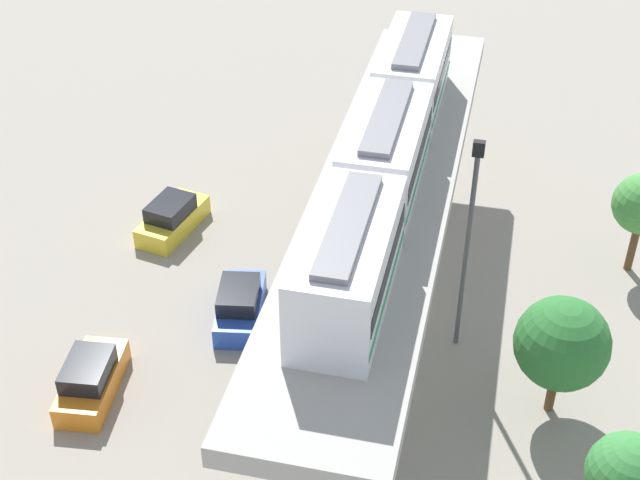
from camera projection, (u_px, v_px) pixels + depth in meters
The scene contains 9 objects.
ground_plane at pixel (379, 317), 39.29m from camera, with size 120.00×120.00×0.00m, color gray.
viaduct at pixel (385, 215), 36.09m from camera, with size 5.20×28.85×7.11m.
train at pixel (385, 154), 33.64m from camera, with size 2.64×20.50×3.24m.
parked_car_yellow at pixel (172, 218), 44.13m from camera, with size 2.57×4.47×1.76m.
parked_car_orange at pixel (91, 379), 35.22m from camera, with size 2.26×4.37×1.76m.
parked_car_blue at pixel (240, 305), 38.83m from camera, with size 2.49×4.44×1.76m.
tree_near_viaduct at pixel (562, 344), 32.98m from camera, with size 3.55×3.55×5.17m.
tree_mid_lot at pixel (628, 475), 27.58m from camera, with size 2.63×2.63×5.19m.
signal_post at pixel (468, 239), 34.85m from camera, with size 0.44×0.28×9.71m.
Camera 1 is at (-4.21, 29.52, 25.93)m, focal length 50.70 mm.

